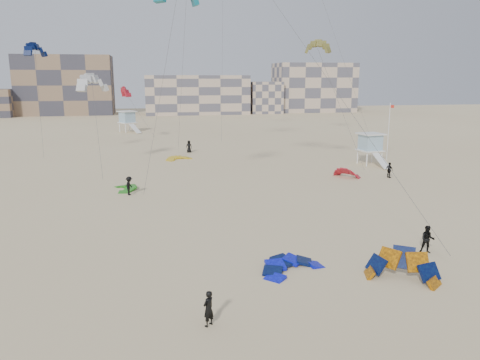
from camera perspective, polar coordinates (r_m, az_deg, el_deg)
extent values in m
plane|color=beige|center=(24.69, 2.02, -14.81)|extent=(320.00, 320.00, 0.00)
imported|color=black|center=(22.39, -3.88, -15.36)|extent=(0.75, 0.73, 1.73)
imported|color=black|center=(33.21, 21.89, -6.73)|extent=(1.11, 1.03, 1.83)
imported|color=black|center=(46.98, -13.35, -0.69)|extent=(1.01, 1.35, 1.86)
imported|color=black|center=(56.32, 17.74, 1.16)|extent=(0.78, 1.14, 1.79)
imported|color=black|center=(72.39, -6.25, 4.09)|extent=(1.05, 0.85, 1.88)
imported|color=black|center=(78.15, 15.08, 4.23)|extent=(0.72, 1.52, 1.57)
cylinder|color=#3F3F3F|center=(41.81, -9.74, 9.82)|extent=(3.52, 0.28, 17.09)
cylinder|color=#3F3F3F|center=(38.07, 11.00, 11.49)|extent=(6.11, 24.51, 19.70)
cylinder|color=#3F3F3F|center=(55.01, -17.01, 6.05)|extent=(1.69, 11.16, 9.48)
cylinder|color=#3F3F3F|center=(63.31, -6.86, 16.11)|extent=(1.76, 9.20, 29.01)
cylinder|color=#3F3F3F|center=(54.83, 12.22, 8.44)|extent=(4.79, 3.76, 13.57)
cylinder|color=#3F3F3F|center=(81.46, 12.81, 13.16)|extent=(10.29, 0.07, 23.64)
cylinder|color=#3F3F3F|center=(66.70, -23.25, 8.41)|extent=(0.41, 2.38, 13.64)
cylinder|color=#3F3F3F|center=(80.48, -2.17, 14.99)|extent=(1.61, 7.00, 27.94)
cylinder|color=#3F3F3F|center=(82.94, -11.98, 7.65)|extent=(5.09, 7.13, 7.69)
cube|color=white|center=(64.26, 15.55, 3.52)|extent=(3.17, 3.17, 0.14)
cube|color=#91B3C6|center=(64.11, 15.61, 4.47)|extent=(2.60, 2.60, 2.02)
cube|color=white|center=(63.98, 15.66, 5.44)|extent=(3.28, 3.28, 0.16)
cube|color=white|center=(62.02, 16.61, 2.23)|extent=(1.37, 2.98, 1.68)
cube|color=white|center=(101.99, -13.56, 6.83)|extent=(4.22, 4.22, 0.15)
cube|color=#91B3C6|center=(101.89, -13.60, 7.48)|extent=(3.47, 3.47, 2.18)
cube|color=white|center=(101.80, -13.63, 8.14)|extent=(4.37, 4.37, 0.17)
cube|color=white|center=(99.17, -13.60, 6.06)|extent=(2.61, 3.18, 1.80)
cylinder|color=white|center=(68.15, 17.65, 5.63)|extent=(0.10, 0.10, 7.91)
cube|color=red|center=(68.01, 18.06, 8.52)|extent=(0.59, 0.02, 0.40)
cube|color=#84684F|center=(157.41, -20.44, 10.78)|extent=(28.00, 14.00, 18.00)
cube|color=#C5AB90|center=(152.22, -5.35, 10.33)|extent=(32.00, 16.00, 12.00)
cube|color=#C5AB90|center=(162.98, 8.97, 11.07)|extent=(26.00, 14.00, 16.00)
cube|color=#C5AB90|center=(154.03, 3.03, 10.02)|extent=(10.00, 10.00, 10.00)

